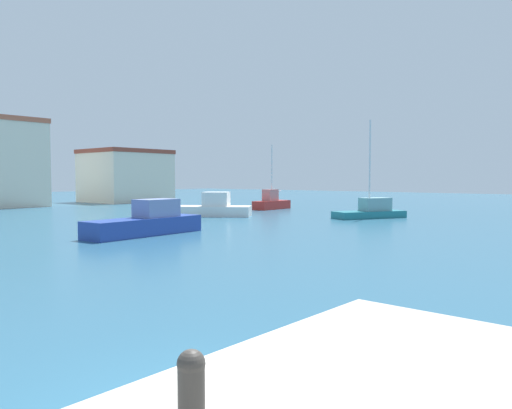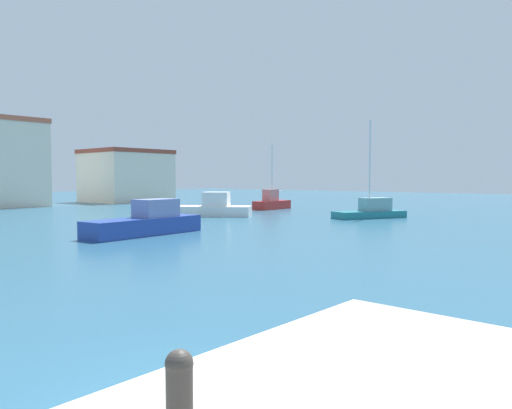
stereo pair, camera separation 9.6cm
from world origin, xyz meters
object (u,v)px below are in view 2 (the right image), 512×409
at_px(mooring_bollard, 179,387).
at_px(sailboat_teal_mid_harbor, 371,211).
at_px(motorboat_white_center_channel, 207,208).
at_px(motorboat_blue_outer_mooring, 147,222).
at_px(sailboat_red_inner_mooring, 272,202).

relative_size(mooring_bollard, sailboat_teal_mid_harbor, 0.08).
height_order(sailboat_teal_mid_harbor, motorboat_white_center_channel, sailboat_teal_mid_harbor).
xyz_separation_m(sailboat_teal_mid_harbor, motorboat_blue_outer_mooring, (-17.56, 3.57, 0.09)).
bearing_deg(mooring_bollard, motorboat_white_center_channel, 46.64).
distance_m(sailboat_red_inner_mooring, motorboat_white_center_channel, 10.02).
xyz_separation_m(mooring_bollard, motorboat_white_center_channel, (24.23, 25.66, -0.84)).
bearing_deg(mooring_bollard, motorboat_blue_outer_mooring, 54.31).
distance_m(motorboat_blue_outer_mooring, motorboat_white_center_channel, 13.09).
distance_m(sailboat_teal_mid_harbor, motorboat_white_center_channel, 12.62).
height_order(mooring_bollard, sailboat_red_inner_mooring, sailboat_red_inner_mooring).
distance_m(sailboat_teal_mid_harbor, sailboat_red_inner_mooring, 12.71).
distance_m(sailboat_teal_mid_harbor, motorboat_blue_outer_mooring, 17.92).
distance_m(mooring_bollard, motorboat_blue_outer_mooring, 22.78).
xyz_separation_m(sailboat_red_inner_mooring, motorboat_white_center_channel, (-9.91, -1.53, -0.05)).
xyz_separation_m(mooring_bollard, sailboat_teal_mid_harbor, (30.84, 14.92, -0.88)).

